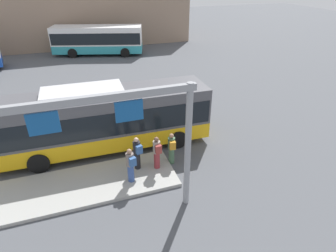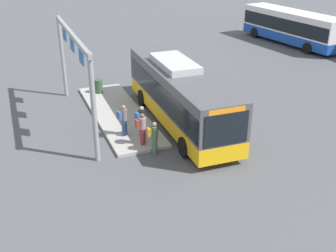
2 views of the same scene
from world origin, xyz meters
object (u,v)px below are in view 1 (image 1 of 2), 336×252
at_px(bus_background_right, 98,39).
at_px(person_boarding, 157,152).
at_px(person_waiting_near, 137,153).
at_px(person_waiting_far, 172,148).
at_px(person_waiting_mid, 131,165).
at_px(bus_main, 103,117).

bearing_deg(bus_background_right, person_boarding, -73.55).
xyz_separation_m(person_waiting_near, person_waiting_far, (1.71, 0.07, -0.16)).
bearing_deg(person_waiting_mid, bus_main, -4.72).
bearing_deg(bus_main, person_waiting_mid, -78.17).
height_order(bus_background_right, person_waiting_far, bus_background_right).
xyz_separation_m(bus_main, bus_background_right, (2.08, 19.56, -0.04)).
height_order(bus_main, person_waiting_far, bus_main).
height_order(bus_background_right, person_waiting_near, bus_background_right).
distance_m(bus_background_right, person_waiting_far, 22.13).
height_order(person_boarding, person_waiting_mid, same).
relative_size(person_boarding, person_waiting_near, 1.00).
bearing_deg(person_boarding, bus_main, 33.01).
relative_size(person_boarding, person_waiting_far, 1.00).
distance_m(person_boarding, person_waiting_far, 0.91).
relative_size(bus_main, person_waiting_far, 6.59).
height_order(bus_main, bus_background_right, bus_main).
distance_m(person_waiting_near, person_waiting_mid, 0.95).
bearing_deg(person_boarding, person_waiting_near, 71.87).
bearing_deg(person_waiting_mid, person_boarding, -83.01).
distance_m(person_waiting_mid, person_waiting_far, 2.37).
xyz_separation_m(bus_background_right, person_boarding, (-0.09, -22.42, -0.73)).
bearing_deg(bus_background_right, bus_main, -79.40).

